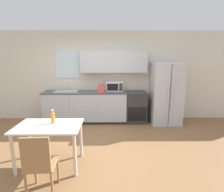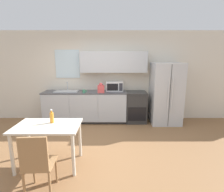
{
  "view_description": "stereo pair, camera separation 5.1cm",
  "coord_description": "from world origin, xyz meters",
  "px_view_note": "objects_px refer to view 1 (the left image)",
  "views": [
    {
      "loc": [
        0.36,
        -3.42,
        1.9
      ],
      "look_at": [
        0.4,
        0.49,
        1.05
      ],
      "focal_mm": 28.0,
      "sensor_mm": 36.0,
      "label": 1
    },
    {
      "loc": [
        0.41,
        -3.42,
        1.9
      ],
      "look_at": [
        0.4,
        0.49,
        1.05
      ],
      "focal_mm": 28.0,
      "sensor_mm": 36.0,
      "label": 2
    }
  ],
  "objects_px": {
    "oven_range": "(136,107)",
    "refrigerator": "(166,93)",
    "dining_chair_near": "(39,162)",
    "drink_bottle": "(53,117)",
    "dining_table": "(49,132)",
    "microwave": "(115,86)",
    "coffee_mug": "(84,91)"
  },
  "relations": [
    {
      "from": "microwave",
      "to": "dining_chair_near",
      "type": "height_order",
      "value": "microwave"
    },
    {
      "from": "microwave",
      "to": "drink_bottle",
      "type": "height_order",
      "value": "microwave"
    },
    {
      "from": "oven_range",
      "to": "drink_bottle",
      "type": "bearing_deg",
      "value": -130.22
    },
    {
      "from": "dining_chair_near",
      "to": "drink_bottle",
      "type": "distance_m",
      "value": 0.92
    },
    {
      "from": "oven_range",
      "to": "refrigerator",
      "type": "distance_m",
      "value": 0.96
    },
    {
      "from": "dining_table",
      "to": "oven_range",
      "type": "bearing_deg",
      "value": 50.64
    },
    {
      "from": "refrigerator",
      "to": "drink_bottle",
      "type": "height_order",
      "value": "refrigerator"
    },
    {
      "from": "refrigerator",
      "to": "coffee_mug",
      "type": "distance_m",
      "value": 2.37
    },
    {
      "from": "coffee_mug",
      "to": "dining_table",
      "type": "bearing_deg",
      "value": -99.18
    },
    {
      "from": "microwave",
      "to": "coffee_mug",
      "type": "height_order",
      "value": "microwave"
    },
    {
      "from": "oven_range",
      "to": "microwave",
      "type": "distance_m",
      "value": 0.9
    },
    {
      "from": "dining_chair_near",
      "to": "refrigerator",
      "type": "bearing_deg",
      "value": 45.03
    },
    {
      "from": "coffee_mug",
      "to": "dining_chair_near",
      "type": "xyz_separation_m",
      "value": [
        -0.22,
        -2.77,
        -0.44
      ]
    },
    {
      "from": "drink_bottle",
      "to": "dining_table",
      "type": "bearing_deg",
      "value": -110.26
    },
    {
      "from": "oven_range",
      "to": "refrigerator",
      "type": "bearing_deg",
      "value": -5.73
    },
    {
      "from": "coffee_mug",
      "to": "refrigerator",
      "type": "bearing_deg",
      "value": 3.0
    },
    {
      "from": "oven_range",
      "to": "dining_chair_near",
      "type": "height_order",
      "value": "dining_chair_near"
    },
    {
      "from": "oven_range",
      "to": "drink_bottle",
      "type": "relative_size",
      "value": 3.73
    },
    {
      "from": "refrigerator",
      "to": "dining_table",
      "type": "height_order",
      "value": "refrigerator"
    },
    {
      "from": "dining_chair_near",
      "to": "microwave",
      "type": "bearing_deg",
      "value": 67.33
    },
    {
      "from": "oven_range",
      "to": "refrigerator",
      "type": "relative_size",
      "value": 0.52
    },
    {
      "from": "oven_range",
      "to": "drink_bottle",
      "type": "xyz_separation_m",
      "value": [
        -1.8,
        -2.13,
        0.41
      ]
    },
    {
      "from": "coffee_mug",
      "to": "drink_bottle",
      "type": "height_order",
      "value": "coffee_mug"
    },
    {
      "from": "dining_table",
      "to": "refrigerator",
      "type": "bearing_deg",
      "value": 38.74
    },
    {
      "from": "oven_range",
      "to": "dining_chair_near",
      "type": "relative_size",
      "value": 0.99
    },
    {
      "from": "oven_range",
      "to": "drink_bottle",
      "type": "distance_m",
      "value": 2.81
    },
    {
      "from": "coffee_mug",
      "to": "drink_bottle",
      "type": "relative_size",
      "value": 0.49
    },
    {
      "from": "dining_chair_near",
      "to": "drink_bottle",
      "type": "bearing_deg",
      "value": 91.02
    },
    {
      "from": "microwave",
      "to": "dining_table",
      "type": "height_order",
      "value": "microwave"
    },
    {
      "from": "microwave",
      "to": "dining_chair_near",
      "type": "distance_m",
      "value": 3.32
    },
    {
      "from": "dining_table",
      "to": "microwave",
      "type": "bearing_deg",
      "value": 62.99
    },
    {
      "from": "microwave",
      "to": "drink_bottle",
      "type": "distance_m",
      "value": 2.52
    }
  ]
}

